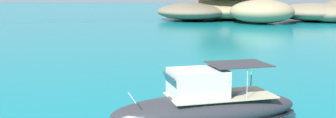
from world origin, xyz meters
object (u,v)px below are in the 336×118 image
Objects in this scene: islet_small at (326,12)px; channel_buoy at (251,90)px; motorboat_charcoal at (206,107)px; islet_large at (221,8)px.

islet_small reaches higher than channel_buoy.
motorboat_charcoal is 6.21m from channel_buoy.
islet_large is 21.71m from islet_small.
motorboat_charcoal is (-11.28, -72.26, -1.07)m from islet_small.
islet_small is 67.01m from channel_buoy.
islet_small reaches higher than motorboat_charcoal.
islet_large is at bearing -172.96° from islet_small.
motorboat_charcoal is (10.26, -69.60, -1.62)m from islet_large.
motorboat_charcoal reaches higher than channel_buoy.
islet_large is 22.59× the size of channel_buoy.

